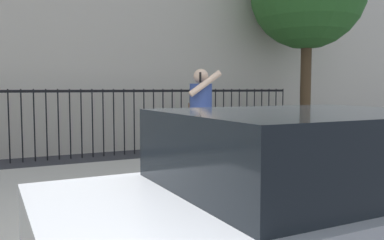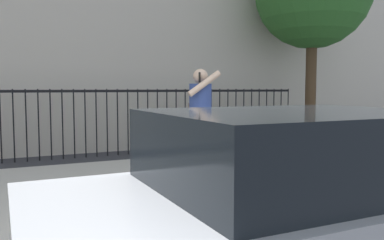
% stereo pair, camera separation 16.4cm
% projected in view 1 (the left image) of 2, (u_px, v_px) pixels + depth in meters
% --- Properties ---
extents(sidewalk, '(28.00, 4.40, 0.15)m').
position_uv_depth(sidewalk, '(125.00, 191.00, 6.08)').
color(sidewalk, '#B2ADA3').
rests_on(sidewalk, ground).
extents(iron_fence, '(12.03, 0.04, 1.60)m').
position_uv_depth(iron_fence, '(76.00, 114.00, 9.30)').
color(iron_fence, black).
rests_on(iron_fence, ground).
extents(parked_hatchback, '(4.21, 1.87, 1.45)m').
position_uv_depth(parked_hatchback, '(321.00, 209.00, 3.07)').
color(parked_hatchback, '#ADAFB5').
rests_on(parked_hatchback, ground).
extents(pedestrian_on_phone, '(0.52, 0.69, 1.76)m').
position_uv_depth(pedestrian_on_phone, '(200.00, 117.00, 6.23)').
color(pedestrian_on_phone, beige).
rests_on(pedestrian_on_phone, sidewalk).
extents(street_bench, '(1.60, 0.45, 0.95)m').
position_uv_depth(street_bench, '(250.00, 134.00, 8.65)').
color(street_bench, brown).
rests_on(street_bench, sidewalk).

